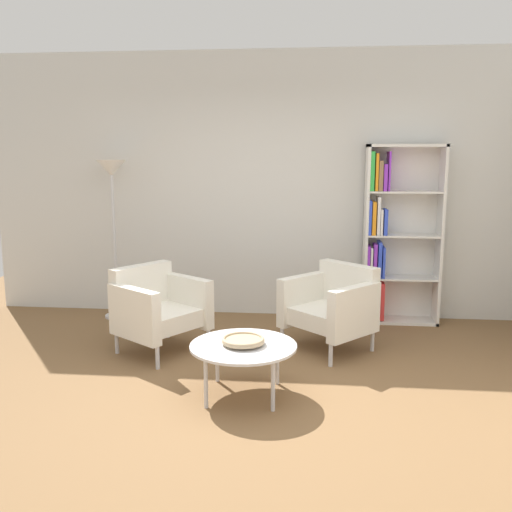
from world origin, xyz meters
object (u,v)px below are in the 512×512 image
Objects in this scene: floor_lamp_torchiere at (112,187)px; armchair_near_window at (157,307)px; coffee_table_low at (243,348)px; armchair_spare_guest at (332,305)px; bookshelf_tall at (393,235)px; decorative_bowl at (243,340)px.

armchair_near_window is at bearing -53.72° from floor_lamp_torchiere.
armchair_spare_guest is (0.69, 1.12, 0.04)m from coffee_table_low.
armchair_near_window is at bearing -152.49° from bookshelf_tall.
bookshelf_tall reaches higher than armchair_spare_guest.
armchair_spare_guest reaches higher than coffee_table_low.
coffee_table_low is 1.32m from armchair_spare_guest.
bookshelf_tall is at bearing 56.95° from decorative_bowl.
armchair_near_window is at bearing -129.17° from armchair_spare_guest.
armchair_spare_guest is 2.70m from floor_lamp_torchiere.
armchair_spare_guest is (0.69, 1.12, -0.02)m from decorative_bowl.
floor_lamp_torchiere is (-1.66, 1.93, 1.08)m from coffee_table_low.
armchair_near_window is (-2.26, -1.18, -0.53)m from bookshelf_tall.
decorative_bowl is 0.34× the size of armchair_spare_guest.
decorative_bowl is at bearing -123.05° from bookshelf_tall.
decorative_bowl is at bearing -49.26° from floor_lamp_torchiere.
decorative_bowl is 0.34× the size of armchair_near_window.
coffee_table_low is 0.06m from decorative_bowl.
coffee_table_low is 0.84× the size of armchair_spare_guest.
armchair_near_window reaches higher than decorative_bowl.
armchair_spare_guest is at bearing -124.60° from bookshelf_tall.
bookshelf_tall is 1.27m from armchair_spare_guest.
coffee_table_low is at bearing -123.05° from bookshelf_tall.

